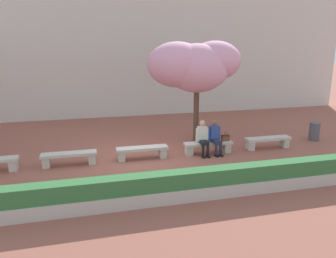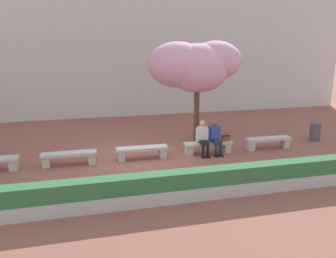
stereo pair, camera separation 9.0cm
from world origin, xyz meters
name	(u,v)px [view 1 (the left image)]	position (x,y,z in m)	size (l,w,h in m)	color
ground_plane	(142,159)	(0.00, 0.00, 0.00)	(100.00, 100.00, 0.00)	#8E5142
building_facade	(114,49)	(0.00, 9.33, 3.69)	(28.00, 4.00, 7.39)	beige
stone_bench_near_west	(69,157)	(-2.51, 0.00, 0.30)	(1.84, 0.45, 0.45)	#BCB7AD
stone_bench_center	(142,151)	(0.00, 0.00, 0.30)	(1.84, 0.45, 0.45)	#BCB7AD
stone_bench_near_east	(208,146)	(2.51, 0.00, 0.30)	(1.84, 0.45, 0.45)	#BCB7AD
stone_bench_east_end	(268,141)	(5.02, 0.00, 0.30)	(1.84, 0.45, 0.45)	#BCB7AD
person_seated_left	(203,136)	(2.27, -0.05, 0.70)	(0.51, 0.68, 1.29)	black
person_seated_right	(215,136)	(2.75, -0.05, 0.70)	(0.51, 0.70, 1.29)	black
handbag	(226,138)	(3.20, -0.02, 0.58)	(0.30, 0.15, 0.34)	brown
cherry_tree_main	(194,65)	(2.51, 1.76, 3.17)	(3.86, 2.46, 4.15)	#513828
planter_hedge_foreground	(165,188)	(0.00, -3.39, 0.39)	(14.82, 0.50, 0.80)	#BCB7AD
trash_bin	(314,131)	(7.55, 0.52, 0.39)	(0.44, 0.44, 0.78)	#4C4C51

